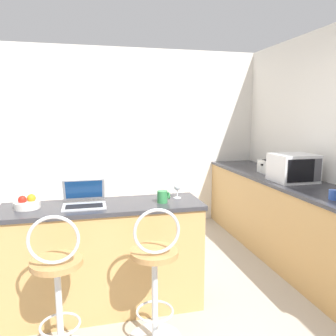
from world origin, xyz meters
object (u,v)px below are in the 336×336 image
at_px(laptop, 84,199).
at_px(fruit_bowl, 28,203).
at_px(bar_stool_far, 155,280).
at_px(microwave, 293,168).
at_px(wine_glass_tall, 177,188).
at_px(mug_green, 163,197).
at_px(toaster, 270,167).
at_px(bar_stool_near, 58,291).
at_px(mug_blue, 334,195).

height_order(laptop, fruit_bowl, laptop).
bearing_deg(bar_stool_far, fruit_bowl, 148.07).
bearing_deg(microwave, wine_glass_tall, -163.99).
relative_size(mug_green, wine_glass_tall, 0.78).
xyz_separation_m(bar_stool_far, microwave, (1.76, 1.01, 0.58)).
xyz_separation_m(laptop, microwave, (2.24, 0.46, 0.10)).
relative_size(microwave, toaster, 1.62).
bearing_deg(wine_glass_tall, fruit_bowl, -178.59).
distance_m(bar_stool_near, laptop, 0.76).
distance_m(microwave, mug_blue, 0.80).
relative_size(bar_stool_near, bar_stool_far, 1.00).
height_order(bar_stool_near, mug_green, bar_stool_near).
bearing_deg(toaster, bar_stool_near, -147.92).
bearing_deg(bar_stool_near, wine_glass_tall, 31.40).
relative_size(toaster, mug_blue, 2.86).
bearing_deg(microwave, mug_green, -161.59).
relative_size(bar_stool_far, toaster, 3.80).
distance_m(laptop, wine_glass_tall, 0.80).
height_order(bar_stool_far, toaster, toaster).
height_order(bar_stool_near, microwave, microwave).
xyz_separation_m(bar_stool_near, wine_glass_tall, (0.98, 0.60, 0.53)).
bearing_deg(wine_glass_tall, mug_blue, -15.63).
bearing_deg(toaster, fruit_bowl, -160.31).
relative_size(microwave, mug_green, 4.22).
height_order(laptop, mug_blue, laptop).
bearing_deg(microwave, bar_stool_far, -150.10).
bearing_deg(laptop, mug_blue, -8.66).
xyz_separation_m(laptop, mug_blue, (2.11, -0.32, -0.01)).
distance_m(bar_stool_near, mug_blue, 2.35).
distance_m(toaster, mug_green, 1.94).
bearing_deg(bar_stool_far, bar_stool_near, 180.00).
xyz_separation_m(bar_stool_far, wine_glass_tall, (0.32, 0.60, 0.53)).
height_order(bar_stool_far, laptop, laptop).
bearing_deg(fruit_bowl, bar_stool_far, -31.93).
xyz_separation_m(bar_stool_near, microwave, (2.42, 1.01, 0.58)).
distance_m(bar_stool_far, mug_blue, 1.72).
relative_size(bar_stool_far, microwave, 2.35).
xyz_separation_m(mug_blue, fruit_bowl, (-2.55, 0.34, -0.00)).
relative_size(bar_stool_near, mug_blue, 10.86).
distance_m(mug_green, fruit_bowl, 1.08).
relative_size(microwave, mug_blue, 4.63).
bearing_deg(laptop, bar_stool_near, -108.13).
relative_size(mug_green, mug_blue, 1.10).
relative_size(laptop, fruit_bowl, 1.70).
relative_size(bar_stool_near, toaster, 3.80).
bearing_deg(mug_blue, laptop, 171.34).
xyz_separation_m(bar_stool_near, laptop, (0.18, 0.55, 0.48)).
bearing_deg(bar_stool_near, toaster, 32.08).
height_order(microwave, fruit_bowl, microwave).
height_order(microwave, toaster, microwave).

